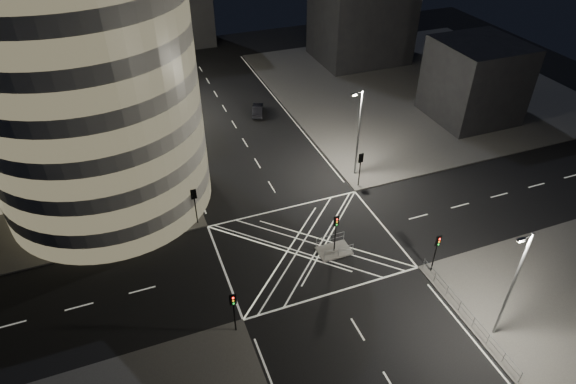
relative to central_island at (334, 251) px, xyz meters
name	(u,v)px	position (x,y,z in m)	size (l,w,h in m)	color
ground	(307,246)	(-2.00, 1.50, -0.07)	(120.00, 120.00, 0.00)	black
sidewalk_far_right	(415,85)	(27.00, 28.50, 0.00)	(42.00, 42.00, 0.15)	#4E4C4A
central_island	(334,251)	(0.00, 0.00, 0.00)	(3.00, 2.00, 0.15)	slate
office_tower_curved	(30,73)	(-22.74, 20.24, 12.58)	(30.00, 29.00, 27.20)	#9B9892
office_block_rear	(31,20)	(-24.00, 43.50, 11.07)	(24.00, 16.00, 22.00)	#9B9892
building_right_far	(361,13)	(24.00, 41.50, 7.58)	(14.00, 12.00, 15.00)	black
building_right_near	(475,81)	(28.00, 17.50, 5.08)	(10.00, 10.00, 10.00)	black
tree_a	(171,181)	(-12.50, 10.50, 3.97)	(3.74, 3.74, 6.06)	black
tree_b	(159,143)	(-12.50, 16.50, 4.94)	(4.69, 4.69, 7.57)	black
tree_c	(152,123)	(-12.50, 22.50, 4.20)	(3.87, 3.87, 6.36)	black
tree_d	(144,95)	(-12.50, 28.50, 5.03)	(5.24, 5.24, 7.98)	black
tree_e	(139,80)	(-12.50, 34.50, 4.57)	(4.36, 4.36, 7.01)	black
traffic_signal_fl	(194,200)	(-10.80, 8.30, 2.84)	(0.55, 0.22, 4.00)	black
traffic_signal_nl	(233,306)	(-10.80, -5.30, 2.84)	(0.55, 0.22, 4.00)	black
traffic_signal_fr	(360,164)	(6.80, 8.30, 2.84)	(0.55, 0.22, 4.00)	black
traffic_signal_nr	(437,247)	(6.80, -5.30, 2.84)	(0.55, 0.22, 4.00)	black
traffic_signal_island	(336,227)	(0.00, 0.00, 2.84)	(0.55, 0.22, 4.00)	black
street_lamp_left_near	(174,151)	(-11.44, 13.50, 5.47)	(1.25, 0.25, 10.00)	slate
street_lamp_left_far	(149,81)	(-11.44, 31.50, 5.47)	(1.25, 0.25, 10.00)	slate
street_lamp_right_far	(358,131)	(7.44, 10.50, 5.47)	(1.25, 0.25, 10.00)	slate
street_lamp_right_near	(512,283)	(7.44, -12.50, 5.47)	(1.25, 0.25, 10.00)	slate
railing_near_right	(466,314)	(6.30, -10.65, 0.62)	(0.06, 11.70, 1.10)	slate
railing_island_south	(339,252)	(0.00, -0.90, 0.62)	(2.80, 0.06, 1.10)	slate
railing_island_north	(330,239)	(0.00, 0.90, 0.62)	(2.80, 0.06, 1.10)	slate
sedan	(258,110)	(1.82, 28.11, 0.59)	(1.41, 4.04, 1.33)	black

